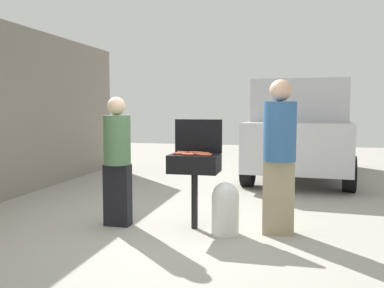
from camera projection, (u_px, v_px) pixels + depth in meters
name	position (u px, v px, depth m)	size (l,w,h in m)	color
ground_plane	(177.00, 229.00, 5.20)	(24.00, 24.00, 0.00)	#9E998E
bbq_grill	(195.00, 166.00, 5.18)	(0.60, 0.44, 0.92)	black
grill_lid_open	(198.00, 136.00, 5.36)	(0.60, 0.05, 0.42)	black
hot_dog_0	(204.00, 154.00, 5.13)	(0.03, 0.03, 0.13)	#B74C33
hot_dog_1	(194.00, 152.00, 5.29)	(0.03, 0.03, 0.13)	#B74C33
hot_dog_2	(187.00, 153.00, 5.24)	(0.03, 0.03, 0.13)	#B74C33
hot_dog_3	(204.00, 153.00, 5.20)	(0.03, 0.03, 0.13)	#AD4228
hot_dog_4	(178.00, 154.00, 5.13)	(0.03, 0.03, 0.13)	#C6593D
hot_dog_5	(182.00, 152.00, 5.30)	(0.03, 0.03, 0.13)	#C6593D
hot_dog_6	(206.00, 155.00, 4.97)	(0.03, 0.03, 0.13)	#AD4228
hot_dog_7	(207.00, 154.00, 5.05)	(0.03, 0.03, 0.13)	#AD4228
hot_dog_8	(181.00, 153.00, 5.16)	(0.03, 0.03, 0.13)	#AD4228
hot_dog_9	(187.00, 154.00, 5.07)	(0.03, 0.03, 0.13)	#B74C33
hot_dog_10	(196.00, 154.00, 5.12)	(0.03, 0.03, 0.13)	#C6593D
hot_dog_11	(202.00, 155.00, 5.02)	(0.03, 0.03, 0.13)	#B74C33
hot_dog_12	(198.00, 153.00, 5.25)	(0.03, 0.03, 0.13)	#C6593D
hot_dog_13	(188.00, 155.00, 5.02)	(0.03, 0.03, 0.13)	#AD4228
propane_tank	(225.00, 208.00, 4.96)	(0.32, 0.32, 0.62)	silver
person_left	(117.00, 156.00, 5.31)	(0.34, 0.34, 1.62)	black
person_right	(279.00, 151.00, 4.94)	(0.38, 0.38, 1.81)	gray
parked_minivan	(302.00, 129.00, 9.11)	(2.29, 4.53, 2.02)	#B7B7BC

